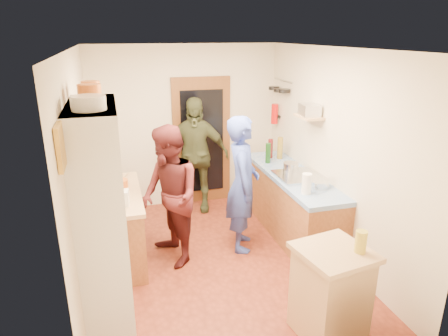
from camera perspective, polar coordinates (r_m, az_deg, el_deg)
name	(u,v)px	position (r m, az deg, el deg)	size (l,w,h in m)	color
floor	(218,262)	(5.21, -0.79, -13.32)	(3.00, 4.00, 0.02)	maroon
ceiling	(217,47)	(4.41, -0.95, 16.88)	(3.00, 4.00, 0.02)	silver
wall_back	(186,127)	(6.54, -5.44, 5.85)	(3.00, 0.02, 2.60)	beige
wall_front	(291,251)	(2.91, 9.62, -11.59)	(3.00, 0.02, 2.60)	beige
wall_left	(81,177)	(4.52, -19.70, -1.17)	(0.02, 4.00, 2.60)	beige
wall_right	(333,154)	(5.22, 15.37, 1.90)	(0.02, 4.00, 2.60)	beige
door_frame	(202,141)	(6.61, -3.18, 3.81)	(0.95, 0.06, 2.10)	brown
door_glass	(202,142)	(6.57, -3.11, 3.73)	(0.70, 0.02, 1.70)	black
hutch_body	(103,224)	(3.84, -16.85, -7.66)	(0.40, 1.20, 2.20)	silver
hutch_top_shelf	(91,106)	(3.51, -18.51, 8.35)	(0.40, 1.14, 0.04)	silver
plate_stack	(88,103)	(3.23, -18.81, 8.80)	(0.26, 0.26, 0.11)	white
orange_pot_a	(90,93)	(3.56, -18.64, 10.06)	(0.19, 0.19, 0.15)	orange
orange_pot_b	(91,89)	(3.86, -18.49, 10.62)	(0.16, 0.16, 0.15)	orange
left_counter_base	(117,228)	(5.26, -15.00, -8.23)	(0.60, 1.40, 0.85)	#9B5F35
left_counter_top	(114,195)	(5.07, -15.43, -3.70)	(0.64, 1.44, 0.05)	tan
toaster	(119,198)	(4.67, -14.84, -4.19)	(0.23, 0.15, 0.17)	white
kettle	(109,190)	(4.94, -16.09, -3.02)	(0.15, 0.15, 0.17)	white
orange_bowl	(120,183)	(5.22, -14.66, -2.15)	(0.21, 0.21, 0.09)	orange
chopping_board	(114,176)	(5.60, -15.38, -1.14)	(0.30, 0.22, 0.03)	tan
right_counter_base	(290,205)	(5.79, 9.46, -5.26)	(0.60, 2.20, 0.84)	#9B5F35
right_counter_top	(292,176)	(5.63, 9.71, -1.07)	(0.62, 2.22, 0.06)	#0F4EB2
hob	(298,176)	(5.47, 10.48, -1.16)	(0.55, 0.58, 0.04)	silver
pot_on_hob	(291,167)	(5.52, 9.51, 0.07)	(0.21, 0.21, 0.14)	silver
bottle_a	(268,153)	(5.98, 6.31, 2.12)	(0.08, 0.08, 0.30)	#143F14
bottle_b	(270,149)	(6.23, 6.64, 2.77)	(0.07, 0.07, 0.30)	#591419
bottle_c	(280,148)	(6.21, 8.01, 2.86)	(0.08, 0.08, 0.34)	olive
paper_towel	(307,184)	(4.92, 11.72, -2.22)	(0.12, 0.12, 0.25)	white
mixing_bowl	(319,184)	(5.17, 13.42, -2.24)	(0.24, 0.24, 0.09)	silver
island_base	(330,295)	(4.04, 14.91, -17.14)	(0.55, 0.55, 0.86)	tan
island_top	(334,252)	(3.80, 15.49, -11.55)	(0.62, 0.62, 0.05)	tan
cutting_board	(326,250)	(3.79, 14.42, -11.29)	(0.35, 0.28, 0.02)	white
oil_jar	(361,242)	(3.77, 18.97, -9.91)	(0.10, 0.10, 0.21)	#AD9E2D
pan_rail	(283,81)	(6.38, 8.49, 12.25)	(0.02, 0.02, 0.65)	silver
pan_hang_a	(284,91)	(6.21, 8.58, 10.86)	(0.18, 0.18, 0.05)	black
pan_hang_b	(279,90)	(6.40, 7.83, 10.94)	(0.16, 0.16, 0.05)	black
pan_hang_c	(274,88)	(6.58, 7.14, 11.27)	(0.17, 0.17, 0.05)	black
wall_shelf	(309,117)	(5.44, 12.05, 7.18)	(0.26, 0.42, 0.03)	tan
radio	(309,110)	(5.42, 12.11, 8.11)	(0.22, 0.30, 0.15)	silver
ext_bracket	(278,117)	(6.63, 7.70, 7.28)	(0.06, 0.10, 0.04)	black
fire_extinguisher	(275,114)	(6.60, 7.24, 7.68)	(0.11, 0.11, 0.32)	red
picture_frame	(60,147)	(2.82, -22.36, 2.80)	(0.03, 0.25, 0.30)	gold
person_hob	(245,185)	(5.14, 3.04, -2.44)	(0.65, 0.43, 1.80)	#3043A1
person_left	(170,195)	(4.93, -7.66, -3.87)	(0.85, 0.66, 1.75)	#441618
person_back	(195,155)	(6.31, -4.12, 1.84)	(1.08, 0.45, 1.84)	#363B23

